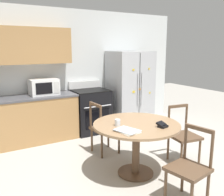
{
  "coord_description": "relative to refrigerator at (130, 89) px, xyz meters",
  "views": [
    {
      "loc": [
        -2.05,
        -2.49,
        1.81
      ],
      "look_at": [
        0.08,
        1.15,
        0.95
      ],
      "focal_mm": 40.0,
      "sensor_mm": 36.0,
      "label": 1
    }
  ],
  "objects": [
    {
      "name": "ground_plane",
      "position": [
        -1.18,
        -2.21,
        -0.86
      ],
      "size": [
        14.0,
        14.0,
        0.0
      ],
      "primitive_type": "plane",
      "color": "#B2ADA3"
    },
    {
      "name": "back_wall",
      "position": [
        -1.49,
        0.39,
        0.58
      ],
      "size": [
        5.2,
        0.44,
        2.6
      ],
      "color": "silver",
      "rests_on": "ground_plane"
    },
    {
      "name": "kitchen_counter",
      "position": [
        -2.38,
        0.08,
        -0.41
      ],
      "size": [
        2.03,
        0.64,
        0.9
      ],
      "color": "#AD7F4C",
      "rests_on": "ground_plane"
    },
    {
      "name": "refrigerator",
      "position": [
        0.0,
        0.0,
        0.0
      ],
      "size": [
        0.91,
        0.77,
        1.73
      ],
      "color": "#B2B5BA",
      "rests_on": "ground_plane"
    },
    {
      "name": "oven_range",
      "position": [
        -0.98,
        0.06,
        -0.39
      ],
      "size": [
        0.74,
        0.68,
        1.08
      ],
      "color": "black",
      "rests_on": "ground_plane"
    },
    {
      "name": "microwave",
      "position": [
        -1.95,
        0.11,
        0.19
      ],
      "size": [
        0.53,
        0.38,
        0.31
      ],
      "color": "white",
      "rests_on": "kitchen_counter"
    },
    {
      "name": "dining_table",
      "position": [
        -1.24,
        -1.98,
        -0.25
      ],
      "size": [
        1.22,
        1.22,
        0.76
      ],
      "color": "#997551",
      "rests_on": "ground_plane"
    },
    {
      "name": "dining_chair_near",
      "position": [
        -1.11,
        -2.85,
        -0.43
      ],
      "size": [
        0.49,
        0.49,
        0.9
      ],
      "rotation": [
        0.0,
        0.0,
        1.74
      ],
      "color": "brown",
      "rests_on": "ground_plane"
    },
    {
      "name": "dining_chair_right",
      "position": [
        -0.35,
        -2.02,
        -0.43
      ],
      "size": [
        0.48,
        0.48,
        0.9
      ],
      "rotation": [
        0.0,
        0.0,
        3.0
      ],
      "color": "brown",
      "rests_on": "ground_plane"
    },
    {
      "name": "dining_chair_far",
      "position": [
        -1.28,
        -1.09,
        -0.43
      ],
      "size": [
        0.44,
        0.44,
        0.9
      ],
      "rotation": [
        0.0,
        0.0,
        4.76
      ],
      "color": "brown",
      "rests_on": "ground_plane"
    },
    {
      "name": "candle_glass",
      "position": [
        -1.52,
        -1.93,
        -0.06
      ],
      "size": [
        0.08,
        0.08,
        0.09
      ],
      "color": "silver",
      "rests_on": "dining_table"
    },
    {
      "name": "wallet",
      "position": [
        -1.03,
        -2.28,
        -0.08
      ],
      "size": [
        0.15,
        0.15,
        0.07
      ],
      "color": "black",
      "rests_on": "dining_table"
    },
    {
      "name": "mail_stack",
      "position": [
        -1.54,
        -2.19,
        -0.09
      ],
      "size": [
        0.3,
        0.35,
        0.02
      ],
      "color": "white",
      "rests_on": "dining_table"
    }
  ]
}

